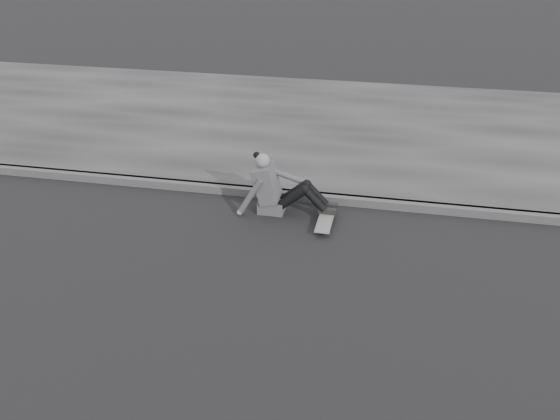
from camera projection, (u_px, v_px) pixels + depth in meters
The scene contains 5 objects.
ground at pixel (521, 333), 6.45m from camera, with size 80.00×80.00×0.00m, color black.
curb at pixel (497, 214), 8.66m from camera, with size 24.00×0.16×0.12m, color #4C4C4C.
sidewalk at pixel (480, 138), 11.29m from camera, with size 24.00×6.00×0.12m, color #373737.
skateboard at pixel (326, 220), 8.48m from camera, with size 0.20×0.78×0.09m.
seated_woman at pixel (276, 188), 8.69m from camera, with size 1.38×0.46×0.88m.
Camera 1 is at (-1.42, -5.53, 4.10)m, focal length 40.00 mm.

